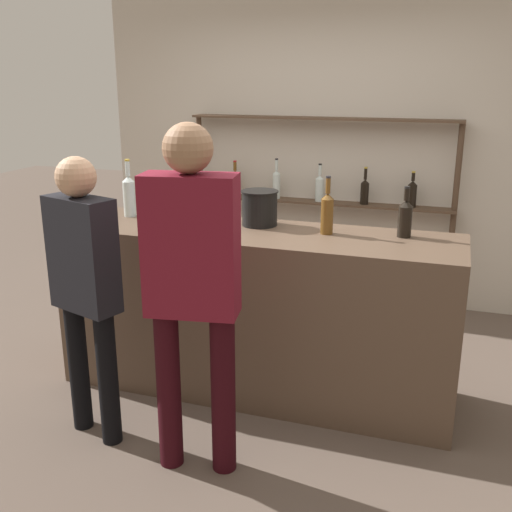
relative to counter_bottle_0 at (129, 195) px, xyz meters
The scene contains 13 objects.
ground_plane 1.54m from the counter_bottle_0, ahead, with size 16.00×16.00×0.00m, color brown.
bar_counter 1.17m from the counter_bottle_0, ahead, with size 2.49×0.68×1.07m, color brown.
back_wall 2.06m from the counter_bottle_0, 62.74° to the left, with size 4.09×0.12×2.80m, color beige.
back_shelf 1.89m from the counter_bottle_0, 60.37° to the left, with size 2.34×0.18×1.64m.
counter_bottle_0 is the anchor object (origin of this frame).
counter_bottle_1 0.28m from the counter_bottle_0, 14.80° to the right, with size 0.08×0.08×0.32m.
counter_bottle_2 1.36m from the counter_bottle_0, ahead, with size 0.08×0.08×0.35m.
counter_bottle_3 1.81m from the counter_bottle_0, ahead, with size 0.08×0.08×0.30m.
wine_glass 0.29m from the counter_bottle_0, 23.45° to the left, with size 0.07×0.07×0.15m.
ice_bucket 0.91m from the counter_bottle_0, ahead, with size 0.24×0.24×0.22m.
cork_jar 0.43m from the counter_bottle_0, 45.53° to the right, with size 0.13×0.13×0.16m.
customer_left 0.99m from the counter_bottle_0, 75.13° to the right, with size 0.43×0.29×1.59m.
customer_center 1.37m from the counter_bottle_0, 47.72° to the right, with size 0.47×0.27×1.79m.
Camera 1 is at (1.13, -3.37, 1.98)m, focal length 42.00 mm.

